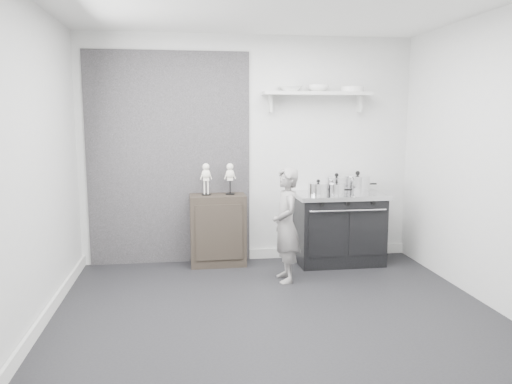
% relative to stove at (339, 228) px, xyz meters
% --- Properties ---
extents(ground, '(4.00, 4.00, 0.00)m').
position_rel_stove_xyz_m(ground, '(-1.04, -1.48, -0.43)').
color(ground, black).
rests_on(ground, ground).
extents(room_shell, '(4.02, 3.62, 2.71)m').
position_rel_stove_xyz_m(room_shell, '(-1.13, -1.33, 1.21)').
color(room_shell, beige).
rests_on(room_shell, ground).
extents(wall_shelf, '(1.30, 0.26, 0.24)m').
position_rel_stove_xyz_m(wall_shelf, '(-0.24, 0.20, 1.58)').
color(wall_shelf, silver).
rests_on(wall_shelf, room_shell).
extents(stove, '(1.06, 0.66, 0.85)m').
position_rel_stove_xyz_m(stove, '(0.00, 0.00, 0.00)').
color(stove, black).
rests_on(stove, ground).
extents(side_cabinet, '(0.65, 0.38, 0.84)m').
position_rel_stove_xyz_m(side_cabinet, '(-1.44, 0.13, -0.01)').
color(side_cabinet, black).
rests_on(side_cabinet, ground).
extents(child, '(0.31, 0.46, 1.22)m').
position_rel_stove_xyz_m(child, '(-0.77, -0.57, 0.18)').
color(child, gray).
rests_on(child, ground).
extents(pot_front_left, '(0.32, 0.24, 0.18)m').
position_rel_stove_xyz_m(pot_front_left, '(-0.29, -0.11, 0.49)').
color(pot_front_left, silver).
rests_on(pot_front_left, stove).
extents(pot_back_left, '(0.36, 0.28, 0.23)m').
position_rel_stove_xyz_m(pot_back_left, '(-0.01, 0.10, 0.51)').
color(pot_back_left, silver).
rests_on(pot_back_left, stove).
extents(pot_back_right, '(0.40, 0.32, 0.25)m').
position_rel_stove_xyz_m(pot_back_right, '(0.25, 0.09, 0.52)').
color(pot_back_right, silver).
rests_on(pot_back_right, stove).
extents(pot_front_center, '(0.28, 0.20, 0.17)m').
position_rel_stove_xyz_m(pot_front_center, '(-0.08, -0.13, 0.49)').
color(pot_front_center, silver).
rests_on(pot_front_center, stove).
extents(skeleton_full, '(0.12, 0.08, 0.43)m').
position_rel_stove_xyz_m(skeleton_full, '(-1.57, 0.13, 0.63)').
color(skeleton_full, white).
rests_on(skeleton_full, side_cabinet).
extents(skeleton_torso, '(0.12, 0.08, 0.42)m').
position_rel_stove_xyz_m(skeleton_torso, '(-1.29, 0.13, 0.63)').
color(skeleton_torso, white).
rests_on(skeleton_torso, side_cabinet).
extents(bowl_large, '(0.27, 0.27, 0.07)m').
position_rel_stove_xyz_m(bowl_large, '(-0.57, 0.19, 1.65)').
color(bowl_large, white).
rests_on(bowl_large, wall_shelf).
extents(bowl_small, '(0.25, 0.25, 0.08)m').
position_rel_stove_xyz_m(bowl_small, '(-0.23, 0.19, 1.65)').
color(bowl_small, white).
rests_on(bowl_small, wall_shelf).
extents(plate_stack, '(0.27, 0.27, 0.06)m').
position_rel_stove_xyz_m(plate_stack, '(0.19, 0.19, 1.64)').
color(plate_stack, white).
rests_on(plate_stack, wall_shelf).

